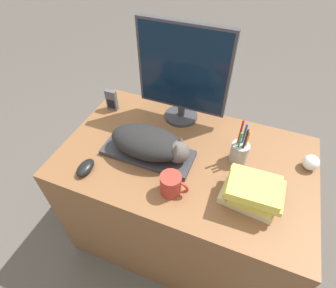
# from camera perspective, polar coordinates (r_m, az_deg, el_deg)

# --- Properties ---
(ground_plane) EXTENTS (12.00, 12.00, 0.00)m
(ground_plane) POSITION_cam_1_polar(r_m,az_deg,el_deg) (1.70, -1.86, -28.15)
(ground_plane) COLOR #4C4742
(desk) EXTENTS (1.15, 0.70, 0.73)m
(desk) POSITION_cam_1_polar(r_m,az_deg,el_deg) (1.50, 3.17, -12.00)
(desk) COLOR brown
(desk) RESTS_ON ground_plane
(keyboard) EXTENTS (0.42, 0.17, 0.02)m
(keyboard) POSITION_cam_1_polar(r_m,az_deg,el_deg) (1.20, -4.37, -1.92)
(keyboard) COLOR #2D2D33
(keyboard) RESTS_ON desk
(cat) EXTENTS (0.36, 0.19, 0.12)m
(cat) POSITION_cam_1_polar(r_m,az_deg,el_deg) (1.14, -3.71, 0.18)
(cat) COLOR black
(cat) RESTS_ON keyboard
(monitor) EXTENTS (0.44, 0.17, 0.49)m
(monitor) POSITION_cam_1_polar(r_m,az_deg,el_deg) (1.25, 3.26, 15.24)
(monitor) COLOR #333338
(monitor) RESTS_ON desk
(computer_mouse) EXTENTS (0.06, 0.10, 0.04)m
(computer_mouse) POSITION_cam_1_polar(r_m,az_deg,el_deg) (1.19, -17.54, -4.92)
(computer_mouse) COLOR black
(computer_mouse) RESTS_ON desk
(coffee_mug) EXTENTS (0.12, 0.09, 0.09)m
(coffee_mug) POSITION_cam_1_polar(r_m,az_deg,el_deg) (1.04, 0.74, -8.77)
(coffee_mug) COLOR #9E2D23
(coffee_mug) RESTS_ON desk
(pen_cup) EXTENTS (0.08, 0.08, 0.22)m
(pen_cup) POSITION_cam_1_polar(r_m,az_deg,el_deg) (1.18, 15.27, -1.60)
(pen_cup) COLOR #939399
(pen_cup) RESTS_ON desk
(baseball) EXTENTS (0.07, 0.07, 0.07)m
(baseball) POSITION_cam_1_polar(r_m,az_deg,el_deg) (1.29, 28.67, -3.55)
(baseball) COLOR silver
(baseball) RESTS_ON desk
(phone) EXTENTS (0.06, 0.03, 0.12)m
(phone) POSITION_cam_1_polar(r_m,az_deg,el_deg) (1.45, -12.17, 9.30)
(phone) COLOR #4C4C51
(phone) RESTS_ON desk
(book_stack) EXTENTS (0.23, 0.17, 0.12)m
(book_stack) POSITION_cam_1_polar(r_m,az_deg,el_deg) (1.05, 17.83, -10.05)
(book_stack) COLOR #C6B284
(book_stack) RESTS_ON desk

